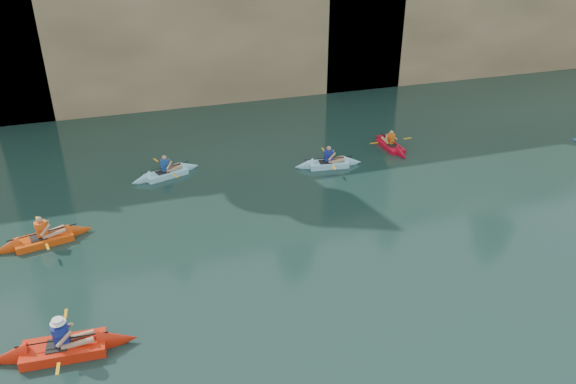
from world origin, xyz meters
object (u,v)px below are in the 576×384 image
object	(u,v)px
main_kayaker	(64,348)
kayaker_orange	(44,239)
kayaker_red_far	(390,145)
kayaker_ltblue_near	(328,163)

from	to	relation	value
main_kayaker	kayaker_orange	world-z (taller)	main_kayaker
kayaker_orange	kayaker_red_far	xyz separation A→B (m)	(15.64, 3.94, -0.02)
main_kayaker	kayaker_orange	size ratio (longest dim) A/B	1.10
kayaker_orange	kayaker_red_far	bearing A→B (deg)	1.76
kayaker_ltblue_near	main_kayaker	bearing A→B (deg)	-133.97
kayaker_red_far	kayaker_ltblue_near	bearing A→B (deg)	104.48
kayaker_ltblue_near	kayaker_red_far	world-z (taller)	kayaker_ltblue_near
kayaker_orange	kayaker_ltblue_near	world-z (taller)	kayaker_orange
kayaker_orange	kayaker_ltblue_near	bearing A→B (deg)	1.20
kayaker_ltblue_near	kayaker_red_far	size ratio (longest dim) A/B	1.03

